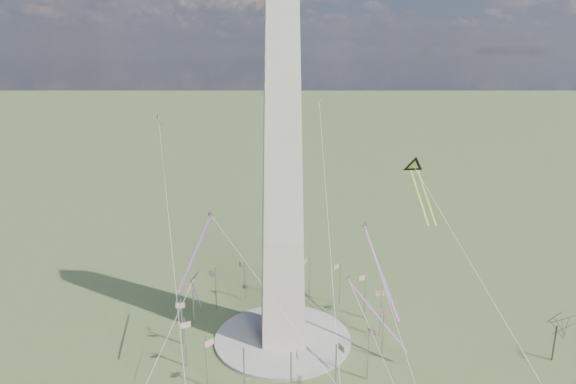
{
  "coord_description": "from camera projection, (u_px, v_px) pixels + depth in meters",
  "views": [
    {
      "loc": [
        -8.07,
        -120.25,
        73.7
      ],
      "look_at": [
        1.41,
        0.0,
        40.58
      ],
      "focal_mm": 32.0,
      "sensor_mm": 36.0,
      "label": 1
    }
  ],
  "objects": [
    {
      "name": "ground",
      "position": [
        283.0,
        340.0,
        135.72
      ],
      "size": [
        2000.0,
        2000.0,
        0.0
      ],
      "primitive_type": "plane",
      "color": "#475D2E",
      "rests_on": "ground"
    },
    {
      "name": "plaza",
      "position": [
        283.0,
        338.0,
        135.62
      ],
      "size": [
        36.0,
        36.0,
        0.8
      ],
      "primitive_type": "cylinder",
      "color": "#9D9A8F",
      "rests_on": "ground"
    },
    {
      "name": "washington_monument",
      "position": [
        282.0,
        163.0,
        123.03
      ],
      "size": [
        15.56,
        15.56,
        100.0
      ],
      "color": "beige",
      "rests_on": "plaza"
    },
    {
      "name": "flagpole_ring",
      "position": [
        283.0,
        315.0,
        133.8
      ],
      "size": [
        54.4,
        54.4,
        13.0
      ],
      "color": "#B8B9BF",
      "rests_on": "ground"
    },
    {
      "name": "tree_near",
      "position": [
        557.0,
        323.0,
        124.15
      ],
      "size": [
        8.11,
        8.11,
        14.2
      ],
      "color": "#4E3C2F",
      "rests_on": "ground"
    },
    {
      "name": "kite_delta_black",
      "position": [
        415.0,
        170.0,
        137.78
      ],
      "size": [
        6.48,
        17.48,
        14.57
      ],
      "rotation": [
        0.0,
        0.0,
        3.17
      ],
      "color": "black",
      "rests_on": "ground"
    },
    {
      "name": "kite_diamond_purple",
      "position": [
        195.0,
        280.0,
        129.74
      ],
      "size": [
        2.48,
        3.63,
        10.7
      ],
      "rotation": [
        0.0,
        0.0,
        2.43
      ],
      "color": "navy",
      "rests_on": "ground"
    },
    {
      "name": "kite_streamer_left",
      "position": [
        375.0,
        256.0,
        120.54
      ],
      "size": [
        4.49,
        22.37,
        15.4
      ],
      "rotation": [
        0.0,
        0.0,
        3.28
      ],
      "color": "#FF2840",
      "rests_on": "ground"
    },
    {
      "name": "kite_streamer_mid",
      "position": [
        199.0,
        242.0,
        119.59
      ],
      "size": [
        7.47,
        18.1,
        12.93
      ],
      "rotation": [
        0.0,
        0.0,
        2.8
      ],
      "color": "#FF2840",
      "rests_on": "ground"
    },
    {
      "name": "kite_streamer_right",
      "position": [
        368.0,
        304.0,
        130.2
      ],
      "size": [
        13.31,
        16.78,
        13.9
      ],
      "rotation": [
        0.0,
        0.0,
        3.8
      ],
      "color": "#FF2840",
      "rests_on": "ground"
    },
    {
      "name": "kite_small_red",
      "position": [
        158.0,
        116.0,
        158.95
      ],
      "size": [
        1.37,
        2.01,
        4.24
      ],
      "rotation": [
        0.0,
        0.0,
        2.48
      ],
      "color": "red",
      "rests_on": "ground"
    },
    {
      "name": "kite_small_white",
      "position": [
        319.0,
        103.0,
        169.42
      ],
      "size": [
        1.63,
        2.36,
        4.95
      ],
      "rotation": [
        0.0,
        0.0,
        2.43
      ],
      "color": "silver",
      "rests_on": "ground"
    }
  ]
}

